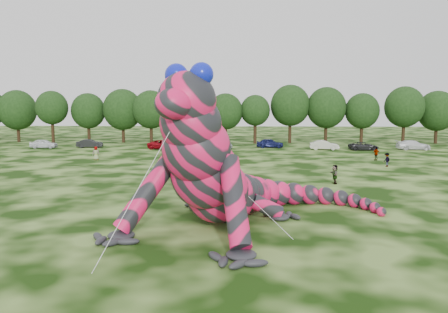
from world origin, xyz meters
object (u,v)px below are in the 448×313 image
tree_7 (193,117)px  car_2 (164,145)px  tree_3 (52,117)px  tree_9 (255,119)px  car_5 (324,145)px  tree_8 (226,119)px  tree_10 (290,114)px  car_6 (364,146)px  spectator_2 (387,160)px  spectator_3 (376,154)px  spectator_1 (205,166)px  tree_13 (404,115)px  inflatable_gecko (226,146)px  car_0 (44,144)px  tree_11 (326,115)px  car_4 (270,143)px  tree_14 (437,117)px  tree_6 (151,117)px  car_1 (90,143)px  spectator_4 (96,153)px  tree_4 (88,118)px  car_3 (216,144)px  tree_2 (18,116)px  car_7 (413,145)px  tree_12 (362,118)px  spectator_5 (335,174)px  tree_5 (123,116)px

tree_7 → car_2: 11.46m
tree_3 → tree_9: tree_3 is taller
car_2 → car_5: car_5 is taller
tree_8 → tree_10: 11.75m
car_6 → spectator_2: 18.18m
spectator_3 → spectator_1: bearing=12.1°
tree_13 → spectator_1: size_ratio=5.78×
inflatable_gecko → car_0: (-30.89, 42.62, -3.79)m
car_5 → tree_11: bearing=-6.9°
spectator_3 → car_4: bearing=-70.3°
tree_14 → tree_6: bearing=-177.7°
car_6 → spectator_2: (-2.34, -18.03, 0.16)m
tree_6 → car_1: 12.40m
tree_14 → spectator_1: (-38.32, -36.83, -3.82)m
tree_7 → car_4: (13.34, -7.20, -3.99)m
inflatable_gecko → spectator_4: size_ratio=10.50×
tree_4 → car_3: (24.33, -10.92, -3.78)m
tree_7 → tree_8: size_ratio=1.06×
tree_6 → inflatable_gecko: bearing=-73.4°
car_2 → car_5: size_ratio=1.17×
inflatable_gecko → car_1: (-23.82, 43.75, -3.83)m
tree_13 → car_1: (-53.05, -8.64, -4.39)m
tree_11 → tree_3: bearing=-178.7°
tree_2 → inflatable_gecko: bearing=-52.9°
tree_11 → tree_7: bearing=-176.7°
tree_4 → tree_7: size_ratio=0.96×
car_7 → spectator_3: bearing=142.9°
tree_12 → tree_14: bearing=4.2°
tree_6 → spectator_1: 37.24m
spectator_4 → car_6: bearing=179.4°
car_3 → spectator_5: bearing=-152.4°
tree_11 → car_4: size_ratio=2.30×
tree_6 → tree_14: size_ratio=1.01×
tree_13 → car_7: 10.97m
spectator_2 → inflatable_gecko: bearing=16.2°
tree_8 → car_2: 14.36m
tree_6 → tree_10: 25.03m
tree_8 → spectator_4: size_ratio=5.21×
tree_10 → spectator_1: (-12.26, -36.69, -4.38)m
spectator_3 → tree_8: bearing=-67.9°
car_1 → spectator_4: (6.32, -15.60, 0.18)m
tree_11 → car_3: bearing=-151.4°
car_3 → car_7: car_3 is taller
tree_7 → tree_10: bearing=5.8°
tree_4 → car_5: bearing=-16.3°
tree_9 → car_2: tree_9 is taller
tree_6 → tree_12: tree_6 is taller
car_0 → tree_4: bearing=-19.0°
car_6 → tree_8: bearing=58.2°
tree_5 → car_0: tree_5 is taller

